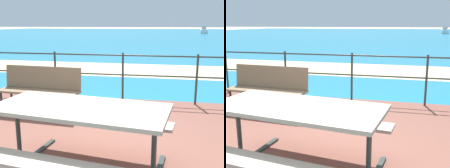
# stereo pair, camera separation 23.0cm
# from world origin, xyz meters

# --- Properties ---
(ground_plane) EXTENTS (240.00, 240.00, 0.00)m
(ground_plane) POSITION_xyz_m (0.00, 0.00, 0.00)
(ground_plane) COLOR tan
(patio_paving) EXTENTS (6.40, 5.20, 0.06)m
(patio_paving) POSITION_xyz_m (0.00, 0.00, 0.03)
(patio_paving) COLOR brown
(patio_paving) RESTS_ON ground
(sea_water) EXTENTS (90.00, 90.00, 0.01)m
(sea_water) POSITION_xyz_m (0.00, 40.00, 0.01)
(sea_water) COLOR teal
(sea_water) RESTS_ON ground
(beach_strip) EXTENTS (54.04, 3.92, 0.01)m
(beach_strip) POSITION_xyz_m (0.00, 6.73, 0.01)
(beach_strip) COLOR tan
(beach_strip) RESTS_ON ground
(picnic_table) EXTENTS (1.92, 1.65, 0.79)m
(picnic_table) POSITION_xyz_m (0.02, -0.57, 0.66)
(picnic_table) COLOR tan
(picnic_table) RESTS_ON patio_paving
(park_bench) EXTENTS (1.50, 0.53, 0.84)m
(park_bench) POSITION_xyz_m (-1.32, 1.36, 0.57)
(park_bench) COLOR #7A6047
(park_bench) RESTS_ON patio_paving
(railing_fence) EXTENTS (5.94, 0.04, 1.01)m
(railing_fence) POSITION_xyz_m (0.00, 2.45, 0.70)
(railing_fence) COLOR #2D3833
(railing_fence) RESTS_ON patio_paving
(boat_near) EXTENTS (1.46, 4.84, 1.31)m
(boat_near) POSITION_xyz_m (7.25, 46.14, 0.42)
(boat_near) COLOR silver
(boat_near) RESTS_ON sea_water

